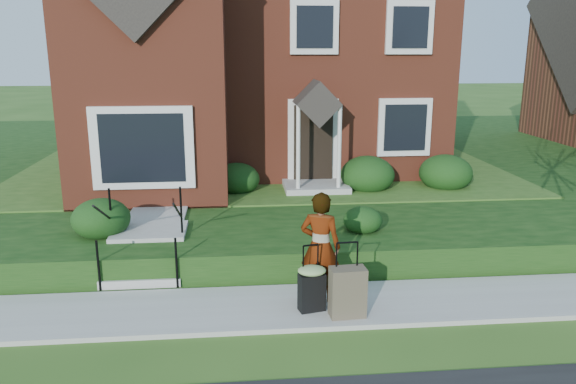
{
  "coord_description": "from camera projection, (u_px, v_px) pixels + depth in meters",
  "views": [
    {
      "loc": [
        -0.8,
        -8.26,
        4.07
      ],
      "look_at": [
        0.17,
        2.0,
        1.44
      ],
      "focal_mm": 35.0,
      "sensor_mm": 36.0,
      "label": 1
    }
  ],
  "objects": [
    {
      "name": "ground",
      "position": [
        289.0,
        309.0,
        9.05
      ],
      "size": [
        120.0,
        120.0,
        0.0
      ],
      "primitive_type": "plane",
      "color": "#2D5119",
      "rests_on": "ground"
    },
    {
      "name": "sidewalk",
      "position": [
        289.0,
        307.0,
        9.04
      ],
      "size": [
        60.0,
        1.6,
        0.08
      ],
      "primitive_type": "cube",
      "color": "#9E9B93",
      "rests_on": "ground"
    },
    {
      "name": "terrace",
      "position": [
        372.0,
        159.0,
        19.86
      ],
      "size": [
        44.0,
        20.0,
        0.6
      ],
      "primitive_type": "cube",
      "color": "black",
      "rests_on": "ground"
    },
    {
      "name": "walkway",
      "position": [
        166.0,
        197.0,
        13.49
      ],
      "size": [
        1.2,
        6.0,
        0.06
      ],
      "primitive_type": "cube",
      "color": "#9E9B93",
      "rests_on": "terrace"
    },
    {
      "name": "main_house",
      "position": [
        252.0,
        9.0,
        17.0
      ],
      "size": [
        10.4,
        10.2,
        9.4
      ],
      "color": "brown",
      "rests_on": "terrace"
    },
    {
      "name": "front_steps",
      "position": [
        147.0,
        247.0,
        10.48
      ],
      "size": [
        1.4,
        2.02,
        1.5
      ],
      "color": "#9E9B93",
      "rests_on": "ground"
    },
    {
      "name": "foundation_shrubs",
      "position": [
        275.0,
        179.0,
        13.47
      ],
      "size": [
        10.05,
        4.4,
        0.99
      ],
      "color": "black",
      "rests_on": "terrace"
    },
    {
      "name": "woman",
      "position": [
        320.0,
        247.0,
        9.02
      ],
      "size": [
        0.78,
        0.65,
        1.82
      ],
      "primitive_type": "imported",
      "rotation": [
        0.0,
        0.0,
        2.75
      ],
      "color": "#999999",
      "rests_on": "sidewalk"
    },
    {
      "name": "suitcase_black",
      "position": [
        312.0,
        285.0,
        8.74
      ],
      "size": [
        0.51,
        0.45,
        1.07
      ],
      "rotation": [
        0.0,
        0.0,
        0.23
      ],
      "color": "black",
      "rests_on": "sidewalk"
    },
    {
      "name": "suitcase_olive",
      "position": [
        348.0,
        292.0,
        8.56
      ],
      "size": [
        0.56,
        0.34,
        1.18
      ],
      "rotation": [
        0.0,
        0.0,
        0.06
      ],
      "color": "brown",
      "rests_on": "sidewalk"
    }
  ]
}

